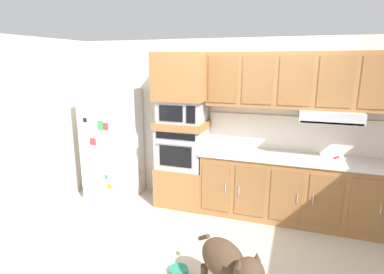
% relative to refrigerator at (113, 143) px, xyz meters
% --- Properties ---
extents(ground_plane, '(9.60, 9.60, 0.00)m').
position_rel_refrigerator_xyz_m(ground_plane, '(2.09, -0.68, -0.88)').
color(ground_plane, '#B2A899').
extents(back_kitchen_wall, '(6.20, 0.12, 2.50)m').
position_rel_refrigerator_xyz_m(back_kitchen_wall, '(2.09, 0.43, 0.37)').
color(back_kitchen_wall, beige).
rests_on(back_kitchen_wall, ground).
extents(side_panel_left, '(0.12, 7.10, 2.50)m').
position_rel_refrigerator_xyz_m(side_panel_left, '(-0.71, -0.68, 0.37)').
color(side_panel_left, beige).
rests_on(side_panel_left, ground).
extents(refrigerator, '(0.76, 0.73, 1.76)m').
position_rel_refrigerator_xyz_m(refrigerator, '(0.00, 0.00, 0.00)').
color(refrigerator, white).
rests_on(refrigerator, ground).
extents(oven_base_cabinet, '(0.74, 0.62, 0.60)m').
position_rel_refrigerator_xyz_m(oven_base_cabinet, '(1.18, 0.07, -0.58)').
color(oven_base_cabinet, '#996638').
rests_on(oven_base_cabinet, ground).
extents(built_in_oven, '(0.70, 0.62, 0.60)m').
position_rel_refrigerator_xyz_m(built_in_oven, '(1.18, 0.07, 0.02)').
color(built_in_oven, '#A8AAAF').
rests_on(built_in_oven, oven_base_cabinet).
extents(appliance_mid_shelf, '(0.74, 0.62, 0.10)m').
position_rel_refrigerator_xyz_m(appliance_mid_shelf, '(1.18, 0.07, 0.37)').
color(appliance_mid_shelf, '#996638').
rests_on(appliance_mid_shelf, built_in_oven).
extents(microwave, '(0.64, 0.54, 0.32)m').
position_rel_refrigerator_xyz_m(microwave, '(1.18, 0.07, 0.58)').
color(microwave, '#A8AAAF').
rests_on(microwave, appliance_mid_shelf).
extents(appliance_upper_cabinet, '(0.74, 0.62, 0.68)m').
position_rel_refrigerator_xyz_m(appliance_upper_cabinet, '(1.18, 0.07, 1.08)').
color(appliance_upper_cabinet, '#996638').
rests_on(appliance_upper_cabinet, microwave).
extents(lower_cabinet_run, '(2.85, 0.63, 0.88)m').
position_rel_refrigerator_xyz_m(lower_cabinet_run, '(2.98, 0.07, -0.44)').
color(lower_cabinet_run, '#996638').
rests_on(lower_cabinet_run, ground).
extents(countertop_slab, '(2.89, 0.64, 0.04)m').
position_rel_refrigerator_xyz_m(countertop_slab, '(2.98, 0.07, 0.02)').
color(countertop_slab, beige).
rests_on(countertop_slab, lower_cabinet_run).
extents(backsplash_panel, '(2.89, 0.02, 0.50)m').
position_rel_refrigerator_xyz_m(backsplash_panel, '(2.98, 0.36, 0.29)').
color(backsplash_panel, silver).
rests_on(backsplash_panel, countertop_slab).
extents(upper_cabinet_with_hood, '(2.85, 0.48, 0.88)m').
position_rel_refrigerator_xyz_m(upper_cabinet_with_hood, '(2.99, 0.19, 1.02)').
color(upper_cabinet_with_hood, '#996638').
rests_on(upper_cabinet_with_hood, backsplash_panel).
extents(screwdriver, '(0.17, 0.16, 0.03)m').
position_rel_refrigerator_xyz_m(screwdriver, '(3.34, 0.15, 0.05)').
color(screwdriver, red).
rests_on(screwdriver, countertop_slab).
extents(dog, '(0.79, 0.73, 0.66)m').
position_rel_refrigerator_xyz_m(dog, '(2.33, -1.81, -0.45)').
color(dog, '#473323').
rests_on(dog, ground).
extents(dog_food_bowl, '(0.20, 0.20, 0.06)m').
position_rel_refrigerator_xyz_m(dog_food_bowl, '(1.75, -1.56, -0.85)').
color(dog_food_bowl, '#267F66').
rests_on(dog_food_bowl, ground).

